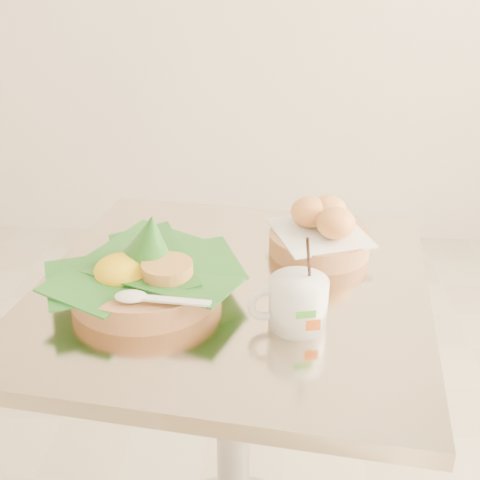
# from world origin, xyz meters

# --- Properties ---
(cafe_table) EXTENTS (0.78, 0.78, 0.75)m
(cafe_table) POSITION_xyz_m (0.11, 0.03, 0.53)
(cafe_table) COLOR gray
(cafe_table) RESTS_ON floor
(rice_basket) EXTENTS (0.33, 0.33, 0.17)m
(rice_basket) POSITION_xyz_m (-0.04, -0.02, 0.79)
(rice_basket) COLOR tan
(rice_basket) RESTS_ON cafe_table
(bread_basket) EXTENTS (0.22, 0.22, 0.10)m
(bread_basket) POSITION_xyz_m (0.28, 0.17, 0.79)
(bread_basket) COLOR tan
(bread_basket) RESTS_ON cafe_table
(coffee_mug) EXTENTS (0.13, 0.10, 0.16)m
(coffee_mug) POSITION_xyz_m (0.22, -0.10, 0.79)
(coffee_mug) COLOR white
(coffee_mug) RESTS_ON cafe_table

